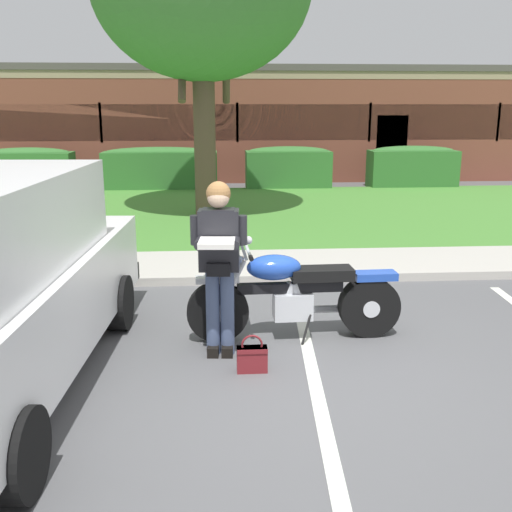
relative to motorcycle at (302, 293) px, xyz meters
The scene contains 14 objects.
ground_plane 0.95m from the motorcycle, 92.89° to the right, with size 140.00×140.00×0.00m, color #565659.
curb_strip 2.10m from the motorcycle, 91.14° to the left, with size 60.00×0.20×0.12m, color #B7B2A8.
concrete_walk 2.94m from the motorcycle, 90.81° to the left, with size 60.00×1.50×0.08m, color #B7B2A8.
grass_lawn 7.58m from the motorcycle, 90.31° to the left, with size 60.00×7.82×0.06m, color #478433.
stall_stripe_0 2.82m from the motorcycle, 167.32° to the right, with size 0.12×4.40×0.01m, color silver.
stall_stripe_1 0.78m from the motorcycle, 90.12° to the right, with size 0.12×4.40×0.01m, color silver.
motorcycle is the anchor object (origin of this frame).
rider_person 1.07m from the motorcycle, 156.56° to the right, with size 0.53×0.60×1.70m.
handbag 1.04m from the motorcycle, 125.83° to the right, with size 0.28×0.13×0.36m.
hedge_left 13.18m from the motorcycle, 118.05° to the left, with size 2.49×0.90×1.24m.
hedge_center_left 11.89m from the motorcycle, 101.96° to the left, with size 3.28×0.90×1.24m.
hedge_center_right 11.70m from the motorcycle, 83.78° to the left, with size 2.48×0.90×1.24m.
hedge_right 12.66m from the motorcycle, 66.74° to the left, with size 2.59×0.90×1.24m.
brick_building 17.91m from the motorcycle, 90.53° to the left, with size 24.78×9.85×3.63m.
Camera 1 is at (-0.84, -5.04, 2.38)m, focal length 41.76 mm.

